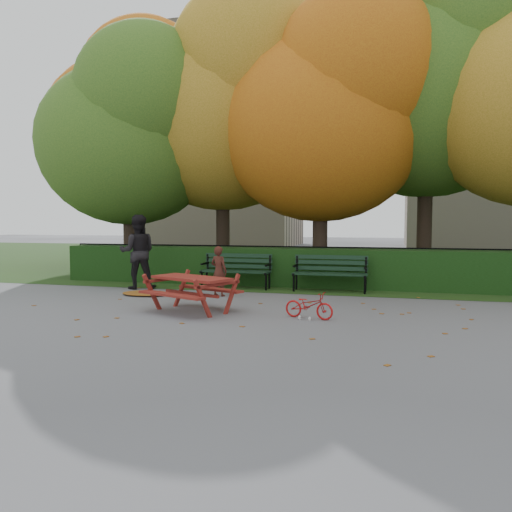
% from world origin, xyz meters
% --- Properties ---
extents(ground, '(90.00, 90.00, 0.00)m').
position_xyz_m(ground, '(0.00, 0.00, 0.00)').
color(ground, slate).
rests_on(ground, ground).
extents(grass_strip, '(90.00, 90.00, 0.00)m').
position_xyz_m(grass_strip, '(0.00, 14.00, 0.01)').
color(grass_strip, '#243C18').
rests_on(grass_strip, ground).
extents(building_left, '(10.00, 7.00, 15.00)m').
position_xyz_m(building_left, '(-9.00, 26.00, 7.50)').
color(building_left, '#A29180').
rests_on(building_left, ground).
extents(building_right, '(9.00, 6.00, 12.00)m').
position_xyz_m(building_right, '(8.00, 28.00, 6.00)').
color(building_right, '#A29180').
rests_on(building_right, ground).
extents(hedge, '(13.00, 0.90, 1.00)m').
position_xyz_m(hedge, '(0.00, 4.50, 0.50)').
color(hedge, black).
rests_on(hedge, ground).
extents(iron_fence, '(14.00, 0.04, 1.02)m').
position_xyz_m(iron_fence, '(0.00, 5.30, 0.54)').
color(iron_fence, black).
rests_on(iron_fence, ground).
extents(tree_a, '(5.88, 5.60, 7.48)m').
position_xyz_m(tree_a, '(-5.19, 5.58, 4.52)').
color(tree_a, black).
rests_on(tree_a, ground).
extents(tree_b, '(6.72, 6.40, 8.79)m').
position_xyz_m(tree_b, '(-2.44, 6.75, 5.40)').
color(tree_b, black).
rests_on(tree_b, ground).
extents(tree_c, '(6.30, 6.00, 8.00)m').
position_xyz_m(tree_c, '(0.83, 5.96, 4.82)').
color(tree_c, black).
rests_on(tree_c, ground).
extents(tree_d, '(7.14, 6.80, 9.58)m').
position_xyz_m(tree_d, '(3.88, 7.23, 5.98)').
color(tree_d, black).
rests_on(tree_d, ground).
extents(tree_f, '(6.93, 6.60, 9.19)m').
position_xyz_m(tree_f, '(-7.13, 9.24, 5.69)').
color(tree_f, black).
rests_on(tree_f, ground).
extents(bench_left, '(1.80, 0.57, 0.88)m').
position_xyz_m(bench_left, '(-1.30, 3.70, 0.52)').
color(bench_left, black).
rests_on(bench_left, ground).
extents(bench_right, '(1.80, 0.57, 0.88)m').
position_xyz_m(bench_right, '(1.10, 3.70, 0.52)').
color(bench_right, black).
rests_on(bench_right, ground).
extents(picnic_table, '(1.93, 1.77, 0.76)m').
position_xyz_m(picnic_table, '(-1.12, 0.25, 0.52)').
color(picnic_table, maroon).
rests_on(picnic_table, ground).
extents(leaf_pile, '(1.32, 1.06, 0.08)m').
position_xyz_m(leaf_pile, '(-2.99, 2.00, 0.04)').
color(leaf_pile, brown).
rests_on(leaf_pile, ground).
extents(leaf_scatter, '(9.00, 5.70, 0.01)m').
position_xyz_m(leaf_scatter, '(0.00, 0.30, 0.01)').
color(leaf_scatter, brown).
rests_on(leaf_scatter, ground).
extents(child, '(0.48, 0.38, 1.15)m').
position_xyz_m(child, '(-1.28, 2.27, 0.58)').
color(child, '#421C15').
rests_on(child, ground).
extents(adult, '(1.13, 1.03, 1.88)m').
position_xyz_m(adult, '(-3.68, 2.90, 0.94)').
color(adult, black).
rests_on(adult, ground).
extents(bicycle, '(0.95, 0.53, 0.47)m').
position_xyz_m(bicycle, '(1.15, 0.16, 0.24)').
color(bicycle, '#B11010').
rests_on(bicycle, ground).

